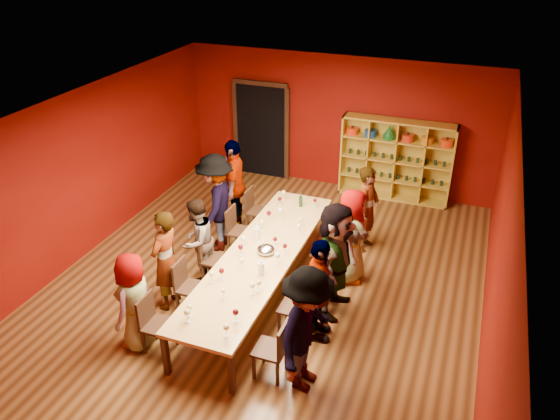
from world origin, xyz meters
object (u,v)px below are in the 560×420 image
object	(u,v)px
chair_person_right_3	(330,250)
chair_person_right_1	(299,305)
person_right_4	(367,209)
person_right_2	(335,259)
spittoon_bowl	(266,250)
chair_person_right_2	(314,279)
wine_bottle	(301,201)
person_left_2	(197,240)
chair_person_left_0	(153,321)
person_left_0	(134,301)
chair_person_left_1	(187,283)
shelving_unit	(396,156)
person_left_1	(165,260)
chair_person_left_3	(237,228)
chair_person_left_4	(254,208)
chair_person_left_2	(211,256)
person_right_0	(307,330)
person_right_3	(351,236)
person_left_3	(216,203)
tasting_table	(260,257)
person_right_1	(319,291)
chair_person_right_4	(346,221)
person_left_4	(234,185)
chair_person_right_0	(276,347)

from	to	relation	value
chair_person_right_3	chair_person_right_1	bearing A→B (deg)	-90.00
person_right_4	chair_person_right_1	bearing A→B (deg)	-179.10
person_right_2	spittoon_bowl	size ratio (longest dim) A/B	6.40
chair_person_right_2	wine_bottle	xyz separation A→B (m)	(-0.84, 1.79, 0.36)
person_left_2	chair_person_left_0	bearing A→B (deg)	11.60
person_left_0	chair_person_right_3	world-z (taller)	person_left_0
chair_person_left_1	chair_person_right_3	world-z (taller)	same
chair_person_right_3	person_right_4	world-z (taller)	person_right_4
shelving_unit	person_left_2	size ratio (longest dim) A/B	1.60
person_left_1	chair_person_left_3	xyz separation A→B (m)	(0.34, 1.85, -0.35)
person_left_1	chair_person_left_4	distance (m)	2.73
chair_person_left_1	chair_person_right_3	distance (m)	2.52
person_left_2	person_right_2	world-z (taller)	person_right_2
chair_person_left_2	chair_person_right_2	world-z (taller)	same
person_left_0	chair_person_left_2	distance (m)	1.84
person_left_1	chair_person_right_3	xyz separation A→B (m)	(2.16, 1.74, -0.35)
person_left_1	person_right_0	distance (m)	2.73
chair_person_left_3	chair_person_right_3	xyz separation A→B (m)	(1.82, -0.11, 0.00)
person_left_1	person_right_0	xyz separation A→B (m)	(2.59, -0.84, 0.07)
person_left_0	person_right_3	world-z (taller)	person_right_3
chair_person_left_2	person_left_3	world-z (taller)	person_left_3
tasting_table	chair_person_left_4	bearing A→B (deg)	116.00
person_left_1	shelving_unit	bearing A→B (deg)	155.51
chair_person_left_3	person_right_2	size ratio (longest dim) A/B	0.47
tasting_table	person_right_1	xyz separation A→B (m)	(1.20, -0.71, 0.13)
chair_person_left_3	person_left_2	bearing A→B (deg)	-104.13
chair_person_right_2	person_right_2	distance (m)	0.56
tasting_table	shelving_unit	bearing A→B (deg)	72.08
chair_person_left_2	person_left_3	size ratio (longest dim) A/B	0.47
chair_person_left_1	wine_bottle	bearing A→B (deg)	69.48
person_left_2	person_right_3	world-z (taller)	person_right_3
person_left_1	person_right_2	distance (m)	2.63
chair_person_left_0	wine_bottle	world-z (taller)	wine_bottle
person_right_1	person_right_4	size ratio (longest dim) A/B	1.01
person_left_2	chair_person_left_2	bearing A→B (deg)	93.53
chair_person_right_1	chair_person_right_4	distance (m)	2.71
chair_person_left_2	chair_person_right_2	distance (m)	1.82
person_left_2	chair_person_right_4	bearing A→B (deg)	137.24
chair_person_left_0	chair_person_right_4	xyz separation A→B (m)	(1.82, 3.78, 0.00)
person_right_3	chair_person_right_4	world-z (taller)	person_right_3
wine_bottle	chair_person_right_4	bearing A→B (deg)	13.72
tasting_table	person_right_1	distance (m)	1.40
shelving_unit	chair_person_left_0	xyz separation A→B (m)	(-2.31, -6.10, -0.49)
person_left_4	person_right_4	size ratio (longest dim) A/B	1.13
chair_person_right_4	person_right_4	bearing A→B (deg)	0.00
chair_person_left_4	person_right_1	world-z (taller)	person_right_1
shelving_unit	chair_person_left_2	size ratio (longest dim) A/B	2.70
chair_person_right_2	spittoon_bowl	size ratio (longest dim) A/B	3.02
chair_person_left_1	chair_person_right_0	distance (m)	2.00
person_right_2	person_left_2	bearing A→B (deg)	94.52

